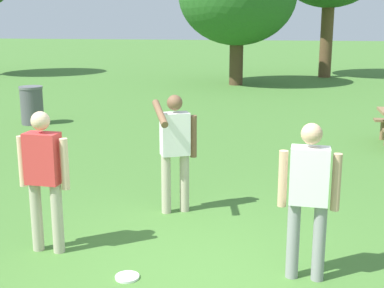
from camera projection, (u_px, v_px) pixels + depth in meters
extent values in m
plane|color=#447530|center=(198.00, 277.00, 5.53)|extent=(120.00, 120.00, 0.00)
cylinder|color=gray|center=(319.00, 243.00, 5.38)|extent=(0.13, 0.13, 0.82)
cylinder|color=gray|center=(293.00, 240.00, 5.43)|extent=(0.13, 0.13, 0.82)
cube|color=white|center=(309.00, 176.00, 5.24)|extent=(0.39, 0.24, 0.58)
sphere|color=tan|center=(312.00, 134.00, 5.14)|extent=(0.21, 0.21, 0.21)
cylinder|color=tan|center=(336.00, 182.00, 5.20)|extent=(0.09, 0.09, 0.58)
cylinder|color=tan|center=(283.00, 179.00, 5.31)|extent=(0.09, 0.09, 0.58)
cylinder|color=#B7AD93|center=(37.00, 216.00, 6.08)|extent=(0.13, 0.13, 0.82)
cylinder|color=#B7AD93|center=(57.00, 218.00, 6.02)|extent=(0.13, 0.13, 0.82)
cube|color=#D83838|center=(43.00, 158.00, 5.89)|extent=(0.39, 0.24, 0.58)
sphere|color=beige|center=(40.00, 121.00, 5.79)|extent=(0.21, 0.21, 0.21)
cylinder|color=beige|center=(22.00, 161.00, 5.96)|extent=(0.09, 0.09, 0.58)
cylinder|color=beige|center=(65.00, 164.00, 5.84)|extent=(0.09, 0.09, 0.58)
cylinder|color=#B7AD93|center=(184.00, 183.00, 7.32)|extent=(0.13, 0.13, 0.82)
cylinder|color=#B7AD93|center=(166.00, 184.00, 7.26)|extent=(0.13, 0.13, 0.82)
cube|color=white|center=(175.00, 134.00, 7.13)|extent=(0.44, 0.36, 0.58)
sphere|color=brown|center=(175.00, 103.00, 7.03)|extent=(0.21, 0.21, 0.21)
cylinder|color=brown|center=(193.00, 136.00, 7.21)|extent=(0.09, 0.09, 0.58)
cylinder|color=brown|center=(160.00, 113.00, 6.72)|extent=(0.33, 0.56, 0.28)
cylinder|color=white|center=(127.00, 277.00, 5.50)|extent=(0.25, 0.25, 0.03)
cylinder|color=olive|center=(382.00, 130.00, 11.69)|extent=(0.09, 0.09, 0.41)
cylinder|color=#515156|center=(32.00, 106.00, 13.37)|extent=(0.56, 0.56, 0.90)
cylinder|color=slate|center=(31.00, 88.00, 13.26)|extent=(0.59, 0.59, 0.06)
cylinder|color=#4C3823|center=(236.00, 57.00, 21.08)|extent=(0.54, 0.54, 2.25)
cylinder|color=brown|center=(327.00, 35.00, 23.65)|extent=(0.55, 0.55, 3.76)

